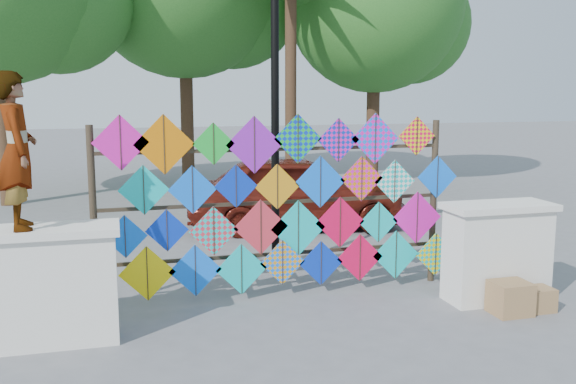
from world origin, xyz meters
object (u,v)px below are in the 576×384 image
object	(u,v)px
kite_rack	(283,205)
sedan	(297,191)
lamppost	(275,91)
vendor_woman	(17,151)

from	to	relation	value
kite_rack	sedan	xyz separation A→B (m)	(1.34, 4.01, -0.49)
sedan	lamppost	world-z (taller)	lamppost
vendor_woman	sedan	bearing A→B (deg)	-50.65
kite_rack	lamppost	xyz separation A→B (m)	(0.22, 1.27, 1.47)
kite_rack	lamppost	distance (m)	1.96
vendor_woman	sedan	world-z (taller)	vendor_woman
kite_rack	sedan	bearing A→B (deg)	71.57
kite_rack	lamppost	size ratio (longest dim) A/B	1.11
kite_rack	vendor_woman	xyz separation A→B (m)	(-3.07, -0.93, 0.88)
kite_rack	sedan	size ratio (longest dim) A/B	1.15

